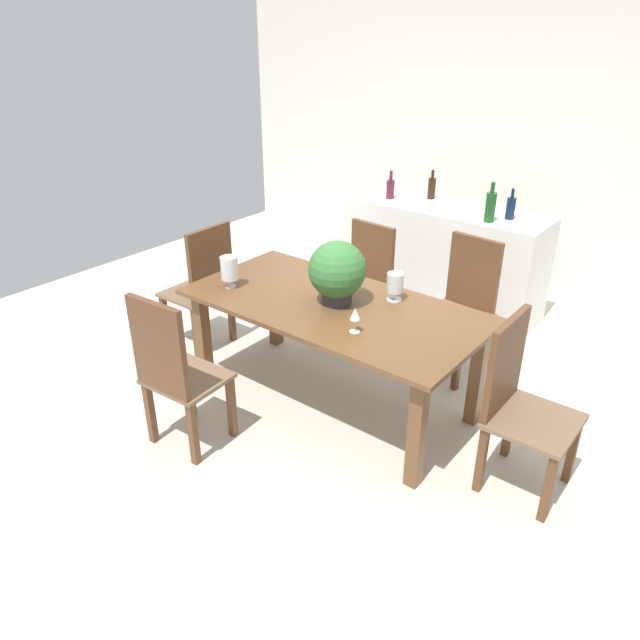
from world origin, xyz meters
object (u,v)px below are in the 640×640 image
flower_centerpiece (337,271)px  wine_bottle_clear (511,208)px  chair_far_left (363,275)px  kitchen_counter (442,258)px  chair_foot_end (518,398)px  chair_head_end (204,283)px  dining_table (333,318)px  wine_glass (355,315)px  crystal_vase_left (229,269)px  chair_far_right (463,300)px  wine_bottle_green (432,188)px  wine_bottle_tall (390,188)px  crystal_vase_center_near (395,284)px  chair_near_left (173,369)px  wine_bottle_amber (490,206)px

flower_centerpiece → wine_bottle_clear: wine_bottle_clear is taller
chair_far_left → kitchen_counter: (0.26, 0.89, -0.05)m
chair_foot_end → chair_head_end: 2.52m
dining_table → wine_glass: 0.46m
dining_table → chair_far_left: (-0.43, 0.98, -0.13)m
crystal_vase_left → kitchen_counter: bearing=75.6°
kitchen_counter → chair_far_left: bearing=-106.1°
crystal_vase_left → wine_glass: bearing=-0.5°
chair_foot_end → flower_centerpiece: flower_centerpiece is taller
chair_far_right → wine_bottle_green: bearing=135.8°
wine_bottle_tall → chair_far_right: bearing=-34.4°
crystal_vase_center_near → wine_bottle_green: (-0.70, 1.73, 0.17)m
crystal_vase_left → wine_glass: (1.05, -0.01, -0.02)m
flower_centerpiece → wine_bottle_green: (-0.43, 1.99, 0.06)m
kitchen_counter → chair_head_end: bearing=-120.2°
chair_near_left → wine_bottle_tall: size_ratio=4.11×
dining_table → chair_foot_end: bearing=-0.0°
chair_near_left → wine_glass: size_ratio=6.60×
chair_near_left → wine_bottle_tall: wine_bottle_tall is taller
chair_foot_end → wine_bottle_green: wine_bottle_green is taller
wine_bottle_green → chair_foot_end: bearing=-50.1°
dining_table → chair_head_end: 1.26m
chair_foot_end → wine_bottle_amber: bearing=30.1°
chair_far_left → wine_bottle_clear: wine_bottle_clear is taller
wine_bottle_clear → wine_bottle_green: (-0.80, 0.15, 0.01)m
wine_bottle_green → chair_near_left: bearing=-90.2°
chair_far_left → wine_glass: bearing=-53.2°
chair_near_left → chair_head_end: (-0.83, 0.98, -0.00)m
dining_table → chair_head_end: bearing=179.9°
crystal_vase_center_near → wine_bottle_green: bearing=112.1°
chair_foot_end → chair_near_left: bearing=119.9°
wine_glass → crystal_vase_left: bearing=179.5°
wine_bottle_clear → wine_bottle_tall: wine_bottle_tall is taller
flower_centerpiece → crystal_vase_center_near: bearing=44.1°
flower_centerpiece → kitchen_counter: size_ratio=0.23×
chair_far_right → wine_bottle_tall: bearing=151.0°
crystal_vase_center_near → kitchen_counter: crystal_vase_center_near is taller
chair_far_left → flower_centerpiece: (0.44, -0.96, 0.45)m
kitchen_counter → wine_bottle_tall: 0.78m
wine_glass → chair_far_right: bearing=84.6°
wine_glass → wine_bottle_green: bearing=108.6°
crystal_vase_center_near → wine_bottle_tall: (-0.99, 1.50, 0.16)m
dining_table → crystal_vase_center_near: crystal_vase_center_near is taller
wine_glass → crystal_vase_center_near: bearing=95.9°
chair_foot_end → wine_bottle_tall: bearing=47.8°
wine_bottle_amber → wine_bottle_green: wine_bottle_amber is taller
chair_far_left → chair_foot_end: size_ratio=0.92×
chair_foot_end → wine_bottle_amber: 2.02m
wine_glass → kitchen_counter: (-0.51, 2.10, -0.39)m
flower_centerpiece → wine_bottle_clear: (0.37, 1.84, 0.06)m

